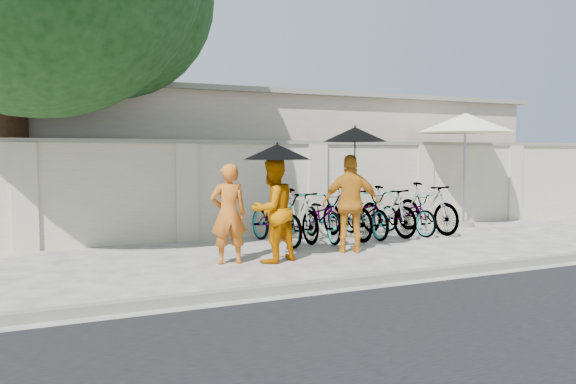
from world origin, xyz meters
name	(u,v)px	position (x,y,z in m)	size (l,w,h in m)	color
ground	(294,264)	(0.00, 0.00, 0.00)	(80.00, 80.00, 0.00)	beige
kerb	(347,282)	(0.00, -1.70, 0.06)	(40.00, 0.16, 0.12)	gray
compound_wall	(274,189)	(1.00, 3.20, 1.00)	(20.00, 0.30, 2.00)	beige
building_behind	(255,160)	(2.00, 7.00, 1.60)	(14.00, 6.00, 3.20)	#C5B192
monk_left	(228,214)	(-0.97, 0.45, 0.82)	(0.60, 0.39, 1.64)	#CC641B
monk_center	(273,210)	(-0.25, 0.29, 0.87)	(0.84, 0.66, 1.74)	#C66800
parasol_center	(277,152)	(-0.20, 0.21, 1.82)	(1.11, 1.11, 0.97)	black
monk_right	(351,204)	(1.39, 0.53, 0.89)	(1.04, 0.43, 1.78)	orange
parasol_right	(355,134)	(1.41, 0.45, 2.14)	(1.14, 1.14, 1.26)	black
patio_umbrella	(465,124)	(5.82, 2.57, 2.51)	(2.82, 2.82, 2.78)	gray
bike_0	(276,218)	(0.53, 1.96, 0.51)	(0.68, 1.94, 1.02)	#9699A7
bike_1	(298,215)	(1.06, 2.09, 0.54)	(0.50, 1.78, 1.07)	#9699A7
bike_2	(323,216)	(1.58, 1.98, 0.50)	(0.67, 1.92, 1.01)	#9699A7
bike_3	(346,213)	(2.11, 1.93, 0.56)	(0.52, 1.85, 1.11)	#9699A7
bike_4	(365,214)	(2.64, 2.04, 0.50)	(0.67, 1.92, 1.01)	#9699A7
bike_5	(387,211)	(3.17, 1.98, 0.54)	(0.51, 1.80, 1.08)	#9699A7
bike_6	(407,214)	(3.70, 1.99, 0.46)	(0.61, 1.74, 0.92)	#9699A7
bike_7	(427,208)	(4.23, 1.98, 0.57)	(0.53, 1.89, 1.14)	#9699A7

